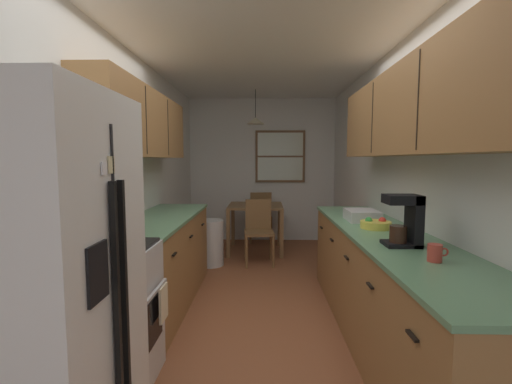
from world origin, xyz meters
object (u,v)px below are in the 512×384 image
Objects in this scene: dining_chair_far at (260,214)px; trash_bin at (211,243)px; dining_table at (256,212)px; table_serving_bowl at (262,203)px; fruit_bowl at (376,224)px; microwave_over_range at (75,130)px; refrigerator at (33,300)px; coffee_maker at (407,219)px; dining_chair_near at (259,228)px; storage_canister at (129,222)px; dish_rack at (362,215)px; mug_by_coffeemaker at (435,253)px; stove_range at (101,317)px.

dining_chair_far is 1.55m from trash_bin.
table_serving_bowl is at bearing 0.39° from dining_table.
fruit_bowl is 2.80m from table_serving_bowl.
refrigerator is at bearing -76.50° from microwave_over_range.
coffee_maker is (2.08, 0.17, -0.57)m from microwave_over_range.
dining_chair_near is 1.26m from dining_chair_far.
storage_canister is (-0.30, -2.11, 0.67)m from trash_bin.
dish_rack is at bearing -71.20° from dining_chair_far.
refrigerator is 1.06m from microwave_over_range.
table_serving_bowl is at bearing 70.69° from storage_canister.
refrigerator reaches higher than dish_rack.
trash_bin is 2.55× the size of fruit_bowl.
fruit_bowl is at bearing -69.97° from table_serving_bowl.
dining_chair_near reaches higher than dining_table.
refrigerator is 2.00m from mug_by_coffeemaker.
dining_chair_far is at bearing 107.00° from fruit_bowl.
trash_bin is at bearing 83.60° from stove_range.
storage_canister is 3.05m from table_serving_bowl.
microwave_over_range reaches higher than refrigerator.
dish_rack reaches higher than fruit_bowl.
dining_chair_far is 0.69m from table_serving_bowl.
microwave_over_range is 0.63× the size of dining_chair_near.
refrigerator is at bearing -100.91° from dining_chair_far.
fruit_bowl is (1.96, 0.24, -0.05)m from storage_canister.
dining_chair_near is at bearing 116.56° from fruit_bowl.
refrigerator is 0.81m from stove_range.
refrigerator reaches higher than storage_canister.
refrigerator is 15.17× the size of mug_by_coffeemaker.
stove_range is 9.54× the size of mug_by_coffeemaker.
storage_canister reaches higher than trash_bin.
refrigerator is 2.06× the size of dining_table.
microwave_over_range is 2.45m from dish_rack.
refrigerator is at bearing -142.51° from fruit_bowl.
stove_range reaches higher than storage_canister.
trash_bin is 1.86× the size of dish_rack.
coffee_maker is (1.01, -3.84, 0.58)m from dining_chair_far.
trash_bin is 1.87× the size of coffee_maker.
dining_chair_far is 7.81× the size of mug_by_coffeemaker.
fruit_bowl is (1.96, 0.76, 0.46)m from stove_range.
fruit_bowl is (-0.01, 0.59, -0.14)m from coffee_maker.
dining_chair_near is 2.66× the size of coffee_maker.
table_serving_bowl is (-0.99, 3.57, -0.17)m from mug_by_coffeemaker.
storage_canister reaches higher than dining_chair_near.
fruit_bowl reaches higher than table_serving_bowl.
microwave_over_range reaches higher than dining_table.
table_serving_bowl is (1.00, 3.38, 0.31)m from stove_range.
refrigerator is 7.04× the size of fruit_bowl.
coffee_maker is at bearing 4.98° from stove_range.
mug_by_coffeemaker is at bearing -5.28° from stove_range.
trash_bin is (0.29, 2.63, -0.15)m from stove_range.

